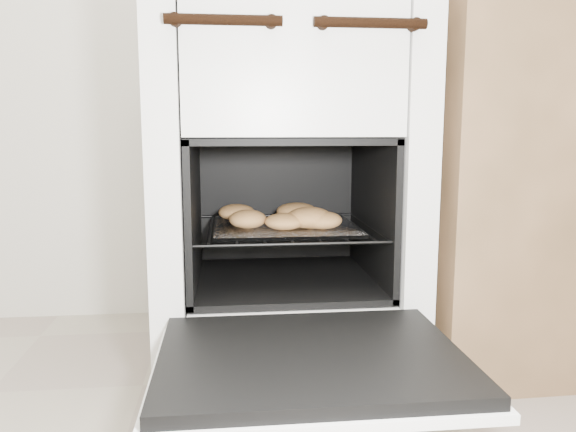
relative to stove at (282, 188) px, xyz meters
name	(u,v)px	position (x,y,z in m)	size (l,w,h in m)	color
stove	(282,188)	(0.00, 0.00, 0.00)	(0.58, 0.65, 0.89)	white
oven_door	(311,361)	(0.00, -0.49, -0.24)	(0.52, 0.41, 0.04)	black
oven_rack	(284,228)	(0.00, -0.06, -0.09)	(0.42, 0.41, 0.01)	black
foil_sheet	(285,227)	(0.00, -0.08, -0.08)	(0.33, 0.29, 0.01)	white
baked_rolls	(286,216)	(0.00, -0.09, -0.06)	(0.29, 0.26, 0.05)	#B87F49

